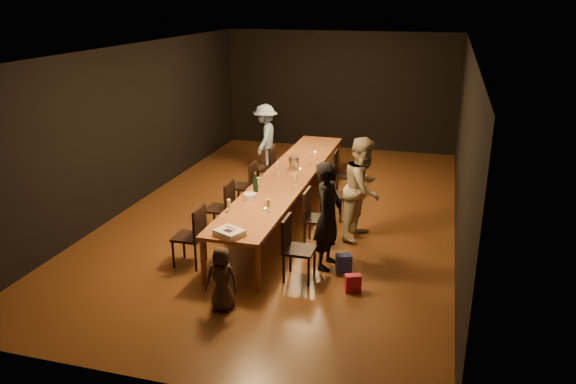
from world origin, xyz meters
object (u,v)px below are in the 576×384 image
(chair_left_0, at_px, (189,236))
(woman_tan, at_px, (363,188))
(table, at_px, (287,178))
(chair_right_3, at_px, (345,175))
(champagne_bottle, at_px, (255,182))
(child, at_px, (222,279))
(chair_left_2, at_px, (244,186))
(chair_left_1, at_px, (219,208))
(birthday_cake, at_px, (229,233))
(chair_right_2, at_px, (333,194))
(ice_bucket, at_px, (294,162))
(chair_right_0, at_px, (299,249))
(woman_birthday, at_px, (328,216))
(chair_left_3, at_px, (264,168))
(man_blue, at_px, (265,138))
(plate_stack, at_px, (250,197))
(chair_right_1, at_px, (318,218))

(chair_left_0, distance_m, woman_tan, 2.92)
(table, xyz_separation_m, chair_right_3, (0.85, 1.20, -0.24))
(champagne_bottle, bearing_deg, child, -81.51)
(chair_left_2, bearing_deg, table, -90.00)
(chair_left_1, bearing_deg, chair_left_2, 0.00)
(woman_tan, relative_size, birthday_cake, 3.74)
(chair_right_2, height_order, woman_tan, woman_tan)
(chair_left_0, distance_m, champagne_bottle, 1.57)
(chair_left_0, distance_m, chair_left_2, 2.40)
(ice_bucket, bearing_deg, champagne_bottle, -99.83)
(birthday_cake, bearing_deg, chair_left_2, 130.97)
(chair_right_0, distance_m, woman_birthday, 0.68)
(chair_left_1, relative_size, chair_left_3, 1.00)
(chair_left_1, bearing_deg, chair_right_0, -125.22)
(man_blue, distance_m, birthday_cake, 5.49)
(table, height_order, chair_right_2, chair_right_2)
(chair_left_3, height_order, champagne_bottle, champagne_bottle)
(chair_left_0, xyz_separation_m, birthday_cake, (0.82, -0.42, 0.33))
(chair_left_3, bearing_deg, chair_left_0, -180.00)
(chair_left_2, relative_size, man_blue, 0.61)
(chair_left_2, bearing_deg, plate_stack, -156.20)
(man_blue, xyz_separation_m, birthday_cake, (1.21, -5.36, 0.03))
(table, distance_m, chair_right_3, 1.49)
(woman_birthday, xyz_separation_m, man_blue, (-2.39, 4.43, -0.05))
(child, bearing_deg, chair_right_3, 75.66)
(chair_left_2, xyz_separation_m, plate_stack, (0.64, -1.44, 0.34))
(table, height_order, woman_birthday, woman_birthday)
(chair_right_0, height_order, chair_left_3, same)
(chair_left_2, xyz_separation_m, woman_tan, (2.32, -0.68, 0.39))
(table, distance_m, chair_left_1, 1.49)
(chair_right_3, relative_size, ice_bucket, 4.31)
(woman_tan, xyz_separation_m, child, (-1.37, -2.77, -0.42))
(chair_left_1, bearing_deg, woman_birthday, -109.13)
(chair_left_0, distance_m, birthday_cake, 0.98)
(chair_left_0, bearing_deg, ice_bucket, -16.37)
(chair_left_1, distance_m, birthday_cake, 1.85)
(chair_left_2, bearing_deg, chair_right_3, -54.78)
(chair_left_2, xyz_separation_m, chair_left_3, (0.00, 1.20, 0.00))
(chair_right_1, xyz_separation_m, birthday_cake, (-0.88, -1.62, 0.33))
(table, height_order, chair_right_0, chair_right_0)
(chair_left_3, bearing_deg, woman_birthday, -147.12)
(chair_left_1, xyz_separation_m, chair_left_3, (0.00, 2.40, 0.00))
(birthday_cake, height_order, champagne_bottle, champagne_bottle)
(chair_right_2, xyz_separation_m, chair_left_2, (-1.70, 0.00, 0.00))
(chair_left_1, distance_m, chair_left_2, 1.20)
(man_blue, bearing_deg, woman_birthday, 23.05)
(chair_right_2, height_order, ice_bucket, ice_bucket)
(chair_left_3, distance_m, birthday_cake, 4.12)
(chair_right_0, bearing_deg, chair_left_1, -125.22)
(ice_bucket, bearing_deg, chair_right_3, 40.24)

